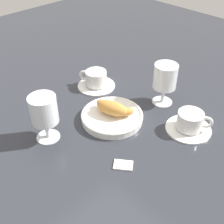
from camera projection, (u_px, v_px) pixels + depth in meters
The scene contains 8 objects.
ground_plane at pixel (103, 120), 0.90m from camera, with size 2.20×2.20×0.00m, color #2D3038.
pastry_plate at pixel (112, 116), 0.90m from camera, with size 0.19×0.19×0.02m.
croissant_large at pixel (112, 108), 0.88m from camera, with size 0.13×0.09×0.04m.
coffee_cup_near at pixel (190, 123), 0.85m from camera, with size 0.14×0.14×0.06m.
coffee_cup_far at pixel (96, 80), 1.04m from camera, with size 0.14×0.14×0.06m.
juice_glass_left at pixel (165, 77), 0.92m from camera, with size 0.08×0.08×0.14m.
juice_glass_right at pixel (44, 111), 0.78m from camera, with size 0.08×0.08×0.14m.
sugar_packet at pixel (123, 165), 0.75m from camera, with size 0.05×0.03×0.01m, color white.
Camera 1 is at (0.52, -0.47, 0.57)m, focal length 46.46 mm.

